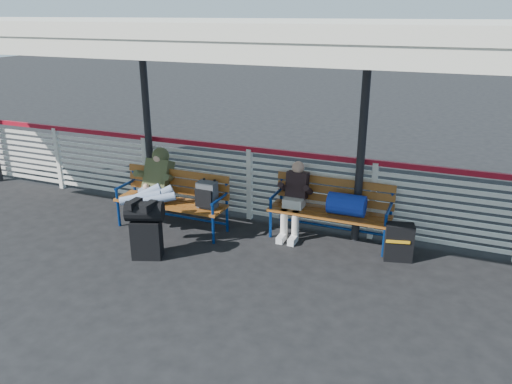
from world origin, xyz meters
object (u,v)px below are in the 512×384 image
at_px(bench_left, 181,195).
at_px(traveler_man, 151,191).
at_px(companion_person, 294,199).
at_px(suitcase_side, 399,242).
at_px(bench_right, 338,205).
at_px(luggage_stack, 146,227).

relative_size(bench_left, traveler_man, 1.10).
bearing_deg(bench_left, traveler_man, -130.47).
xyz_separation_m(traveler_man, companion_person, (2.00, 0.82, -0.11)).
distance_m(bench_left, suitcase_side, 3.32).
bearing_deg(bench_right, luggage_stack, -146.16).
bearing_deg(traveler_man, bench_right, 18.01).
height_order(bench_left, suitcase_side, bench_left).
height_order(traveler_man, companion_person, traveler_man).
bearing_deg(suitcase_side, bench_right, 150.43).
distance_m(luggage_stack, traveler_man, 0.81).
bearing_deg(bench_right, companion_person, -176.24).
height_order(luggage_stack, companion_person, companion_person).
distance_m(bench_left, traveler_man, 0.48).
bearing_deg(luggage_stack, suitcase_side, 1.07).
distance_m(luggage_stack, bench_right, 2.79).
bearing_deg(bench_left, suitcase_side, 4.23).
height_order(bench_right, traveler_man, traveler_man).
bearing_deg(suitcase_side, bench_left, 170.62).
bearing_deg(traveler_man, bench_left, 49.53).
bearing_deg(luggage_stack, companion_person, 21.95).
bearing_deg(traveler_man, suitcase_side, 9.40).
xyz_separation_m(bench_left, suitcase_side, (3.30, 0.24, -0.31)).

